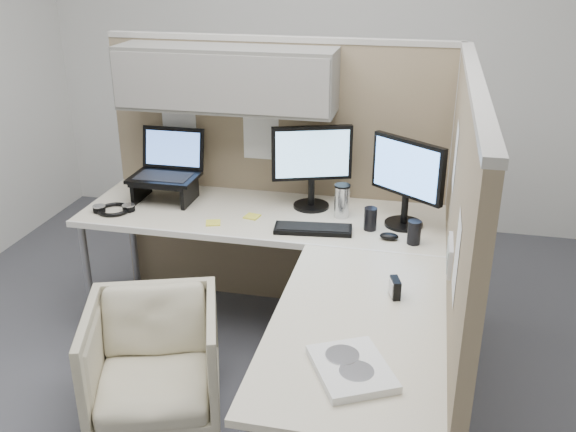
% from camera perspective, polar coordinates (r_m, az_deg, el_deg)
% --- Properties ---
extents(ground, '(4.50, 4.50, 0.00)m').
position_cam_1_polar(ground, '(3.42, -2.64, -14.74)').
color(ground, '#45464C').
rests_on(ground, ground).
extents(partition_back, '(2.00, 0.36, 1.63)m').
position_cam_1_polar(partition_back, '(3.70, -2.85, 7.39)').
color(partition_back, '#8E7A5D').
rests_on(partition_back, ground).
extents(partition_right, '(0.07, 2.03, 1.63)m').
position_cam_1_polar(partition_right, '(2.84, 14.55, -4.41)').
color(partition_right, '#8E7A5D').
rests_on(partition_right, ground).
extents(desk, '(2.00, 1.98, 0.73)m').
position_cam_1_polar(desk, '(3.13, -0.05, -3.65)').
color(desk, beige).
rests_on(desk, ground).
extents(office_chair, '(0.76, 0.73, 0.62)m').
position_cam_1_polar(office_chair, '(3.15, -11.88, -11.95)').
color(office_chair, beige).
rests_on(office_chair, ground).
extents(monitor_left, '(0.43, 0.20, 0.47)m').
position_cam_1_polar(monitor_left, '(3.51, 2.14, 4.96)').
color(monitor_left, black).
rests_on(monitor_left, desk).
extents(monitor_right, '(0.37, 0.29, 0.47)m').
position_cam_1_polar(monitor_right, '(3.32, 10.53, 3.53)').
color(monitor_right, black).
rests_on(monitor_right, desk).
extents(laptop_station, '(0.37, 0.32, 0.39)m').
position_cam_1_polar(laptop_station, '(3.74, -10.74, 3.67)').
color(laptop_station, black).
rests_on(laptop_station, desk).
extents(keyboard, '(0.41, 0.18, 0.02)m').
position_cam_1_polar(keyboard, '(3.29, 2.25, -1.18)').
color(keyboard, black).
rests_on(keyboard, desk).
extents(mouse, '(0.10, 0.06, 0.03)m').
position_cam_1_polar(mouse, '(3.24, 8.98, -1.78)').
color(mouse, black).
rests_on(mouse, desk).
extents(travel_mug, '(0.09, 0.09, 0.18)m').
position_cam_1_polar(travel_mug, '(3.45, 4.83, 1.36)').
color(travel_mug, silver).
rests_on(travel_mug, desk).
extents(soda_can_green, '(0.07, 0.07, 0.12)m').
position_cam_1_polar(soda_can_green, '(3.20, 11.15, -1.44)').
color(soda_can_green, black).
rests_on(soda_can_green, desk).
extents(soda_can_silver, '(0.07, 0.07, 0.12)m').
position_cam_1_polar(soda_can_silver, '(3.32, 7.33, -0.25)').
color(soda_can_silver, black).
rests_on(soda_can_silver, desk).
extents(sticky_note_d, '(0.09, 0.09, 0.01)m').
position_cam_1_polar(sticky_note_d, '(3.47, -3.21, -0.04)').
color(sticky_note_d, yellow).
rests_on(sticky_note_d, desk).
extents(sticky_note_a, '(0.10, 0.10, 0.01)m').
position_cam_1_polar(sticky_note_a, '(3.41, -6.67, -0.61)').
color(sticky_note_a, yellow).
rests_on(sticky_note_a, desk).
extents(headphones, '(0.23, 0.23, 0.03)m').
position_cam_1_polar(headphones, '(3.66, -15.20, 0.59)').
color(headphones, black).
rests_on(headphones, desk).
extents(paper_stack, '(0.35, 0.38, 0.03)m').
position_cam_1_polar(paper_stack, '(2.27, 5.67, -13.34)').
color(paper_stack, white).
rests_on(paper_stack, desk).
extents(desk_clock, '(0.06, 0.09, 0.08)m').
position_cam_1_polar(desk_clock, '(2.72, 9.48, -6.32)').
color(desk_clock, black).
rests_on(desk_clock, desk).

